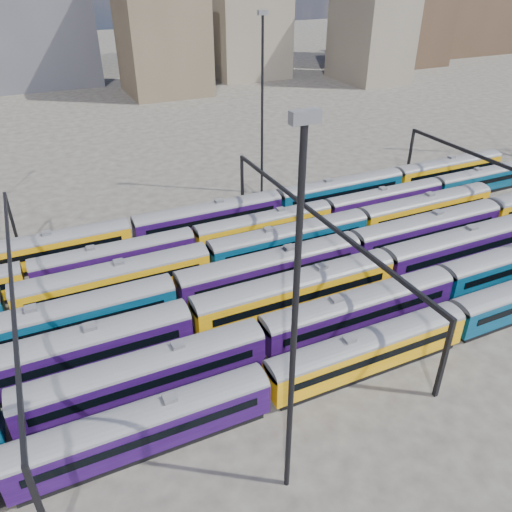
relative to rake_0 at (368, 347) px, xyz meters
name	(u,v)px	position (x,y,z in m)	size (l,w,h in m)	color
ground	(232,298)	(-6.58, 15.00, -2.51)	(500.00, 500.00, 0.00)	#3B3632
rake_0	(368,347)	(0.00, 0.00, 0.00)	(97.13, 2.85, 4.78)	black
rake_1	(144,372)	(-18.25, 5.00, 0.17)	(103.42, 3.03, 5.10)	black
rake_2	(190,317)	(-12.69, 10.00, 0.34)	(132.04, 3.22, 5.43)	black
rake_3	(354,245)	(8.82, 15.00, 0.25)	(128.21, 3.13, 5.27)	black
rake_4	(114,278)	(-17.69, 20.00, 0.16)	(102.98, 3.02, 5.08)	black
rake_5	(264,224)	(2.07, 25.00, -0.11)	(130.61, 2.73, 4.58)	black
rake_6	(43,247)	(-23.82, 30.00, 0.10)	(141.66, 2.96, 4.98)	black
gantry_1	(14,290)	(-26.58, 15.00, 4.28)	(0.35, 40.35, 8.03)	black
gantry_2	(316,223)	(3.42, 15.00, 4.28)	(0.35, 40.35, 8.03)	black
mast_2	(295,324)	(-11.58, -7.00, 11.46)	(1.40, 0.50, 25.60)	black
mast_3	(262,101)	(8.42, 39.00, 11.46)	(1.40, 0.50, 25.60)	black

